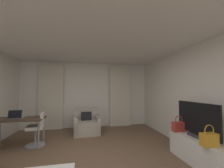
{
  "coord_description": "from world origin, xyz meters",
  "views": [
    {
      "loc": [
        -0.11,
        -2.74,
        1.52
      ],
      "look_at": [
        0.67,
        1.18,
        1.67
      ],
      "focal_mm": 22.15,
      "sensor_mm": 36.0,
      "label": 1
    }
  ],
  "objects": [
    {
      "name": "ground_plane",
      "position": [
        0.0,
        0.0,
        0.0
      ],
      "size": [
        12.0,
        12.0,
        0.0
      ],
      "primitive_type": "plane",
      "color": "brown"
    },
    {
      "name": "desk_chair",
      "position": [
        -1.35,
        1.35,
        0.39
      ],
      "size": [
        0.48,
        0.48,
        0.88
      ],
      "color": "gray",
      "rests_on": "ground"
    },
    {
      "name": "ceiling",
      "position": [
        0.0,
        0.0,
        2.63
      ],
      "size": [
        5.12,
        6.12,
        0.06
      ],
      "primitive_type": "cube",
      "color": "white",
      "rests_on": "wall_left"
    },
    {
      "name": "desk",
      "position": [
        -1.79,
        1.32,
        0.68
      ],
      "size": [
        1.21,
        0.57,
        0.75
      ],
      "color": "#4C3828",
      "rests_on": "ground"
    },
    {
      "name": "tv_console",
      "position": [
        2.19,
        -0.26,
        0.27
      ],
      "size": [
        0.47,
        1.24,
        0.53
      ],
      "color": "white",
      "rests_on": "ground"
    },
    {
      "name": "curtain_right_panel",
      "position": [
        1.38,
        2.9,
        1.25
      ],
      "size": [
        0.9,
        0.06,
        2.5
      ],
      "color": "beige",
      "rests_on": "ground"
    },
    {
      "name": "tv_flatscreen",
      "position": [
        2.19,
        -0.24,
        0.87
      ],
      "size": [
        0.2,
        1.05,
        0.71
      ],
      "color": "#333338",
      "rests_on": "tv_console"
    },
    {
      "name": "wall_right",
      "position": [
        2.53,
        0.0,
        1.3
      ],
      "size": [
        0.06,
        6.12,
        2.6
      ],
      "color": "silver",
      "rests_on": "ground"
    },
    {
      "name": "curtain_left_panel",
      "position": [
        -1.38,
        2.9,
        1.25
      ],
      "size": [
        0.9,
        0.06,
        2.5
      ],
      "color": "beige",
      "rests_on": "ground"
    },
    {
      "name": "handbag_secondary",
      "position": [
        2.03,
        -0.68,
        0.65
      ],
      "size": [
        0.3,
        0.14,
        0.37
      ],
      "color": "orange",
      "rests_on": "tv_console"
    },
    {
      "name": "wall_window",
      "position": [
        0.0,
        3.03,
        1.3
      ],
      "size": [
        5.12,
        0.06,
        2.6
      ],
      "color": "silver",
      "rests_on": "ground"
    },
    {
      "name": "handbag_primary",
      "position": [
        2.07,
        0.16,
        0.65
      ],
      "size": [
        0.3,
        0.14,
        0.37
      ],
      "color": "#B73833",
      "rests_on": "tv_console"
    },
    {
      "name": "armchair",
      "position": [
        -0.03,
        2.19,
        0.28
      ],
      "size": [
        0.91,
        0.88,
        0.82
      ],
      "color": "#B2A899",
      "rests_on": "ground"
    },
    {
      "name": "laptop",
      "position": [
        -1.87,
        1.36,
        0.8
      ],
      "size": [
        0.33,
        0.26,
        0.22
      ],
      "color": "#ADADB2",
      "rests_on": "desk"
    }
  ]
}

